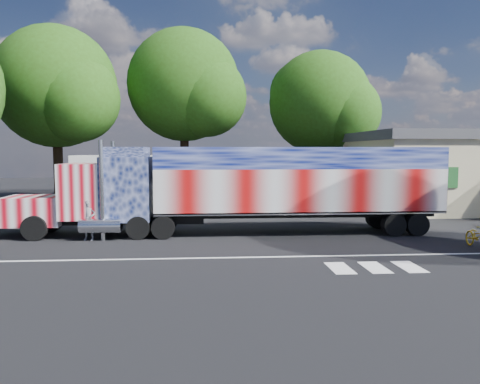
{
  "coord_description": "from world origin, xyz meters",
  "views": [
    {
      "loc": [
        -1.66,
        -19.92,
        3.93
      ],
      "look_at": [
        0.0,
        3.0,
        1.9
      ],
      "focal_mm": 35.0,
      "sensor_mm": 36.0,
      "label": 1
    }
  ],
  "objects": [
    {
      "name": "tree_n_mid",
      "position": [
        -3.27,
        18.81,
        9.19
      ],
      "size": [
        9.55,
        9.1,
        13.8
      ],
      "color": "black",
      "rests_on": "ground"
    },
    {
      "name": "semi_truck",
      "position": [
        0.15,
        2.03,
        2.26
      ],
      "size": [
        20.63,
        3.26,
        4.4
      ],
      "color": "black",
      "rests_on": "ground"
    },
    {
      "name": "coach_bus",
      "position": [
        -3.65,
        10.18,
        1.89
      ],
      "size": [
        12.52,
        2.91,
        3.64
      ],
      "color": "white",
      "rests_on": "ground"
    },
    {
      "name": "tree_ne_a",
      "position": [
        7.84,
        18.35,
        7.83
      ],
      "size": [
        8.79,
        8.37,
        12.07
      ],
      "color": "black",
      "rests_on": "ground"
    },
    {
      "name": "ground",
      "position": [
        0.0,
        0.0,
        0.0
      ],
      "size": [
        100.0,
        100.0,
        0.0
      ],
      "primitive_type": "plane",
      "color": "black"
    },
    {
      "name": "tree_nw_a",
      "position": [
        -12.59,
        16.03,
        8.59
      ],
      "size": [
        9.4,
        8.96,
        13.12
      ],
      "color": "black",
      "rests_on": "ground"
    },
    {
      "name": "lane_markings",
      "position": [
        1.71,
        -3.77,
        0.01
      ],
      "size": [
        30.0,
        2.67,
        0.01
      ],
      "color": "silver",
      "rests_on": "ground"
    },
    {
      "name": "woman",
      "position": [
        -6.83,
        0.84,
        0.9
      ],
      "size": [
        0.74,
        0.58,
        1.8
      ],
      "primitive_type": "imported",
      "rotation": [
        0.0,
        0.0,
        -0.25
      ],
      "color": "slate",
      "rests_on": "ground"
    },
    {
      "name": "bicycle",
      "position": [
        9.22,
        -2.13,
        0.49
      ],
      "size": [
        0.77,
        1.91,
        0.99
      ],
      "primitive_type": "imported",
      "rotation": [
        0.0,
        0.0,
        -0.06
      ],
      "color": "gold",
      "rests_on": "ground"
    }
  ]
}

